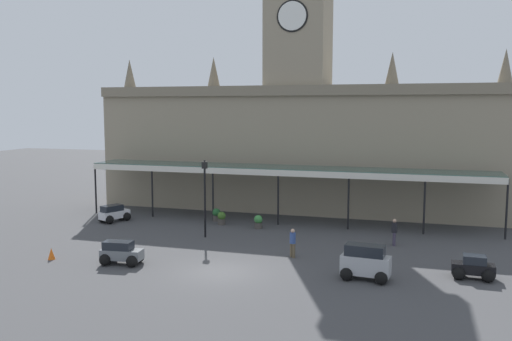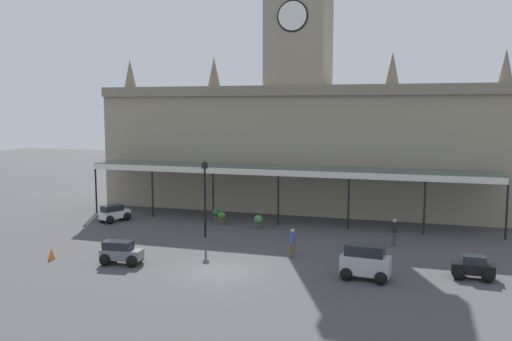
{
  "view_description": "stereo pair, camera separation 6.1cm",
  "coord_description": "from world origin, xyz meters",
  "px_view_note": "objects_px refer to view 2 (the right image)",
  "views": [
    {
      "loc": [
        9.76,
        -25.66,
        8.5
      ],
      "look_at": [
        0.0,
        6.46,
        4.61
      ],
      "focal_mm": 38.02,
      "sensor_mm": 36.0,
      "label": 1
    },
    {
      "loc": [
        9.82,
        -25.64,
        8.5
      ],
      "look_at": [
        0.0,
        6.46,
        4.61
      ],
      "focal_mm": 38.02,
      "sensor_mm": 36.0,
      "label": 2
    }
  ],
  "objects_px": {
    "car_silver_van": "(365,264)",
    "pedestrian_near_entrance": "(293,242)",
    "planter_by_canopy": "(258,222)",
    "planter_near_kerb": "(222,218)",
    "planter_forecourt_centre": "(217,215)",
    "traffic_cone": "(51,254)",
    "pedestrian_beside_cars": "(394,231)",
    "car_white_estate": "(114,214)",
    "car_black_sedan": "(473,269)",
    "car_grey_estate": "(121,254)",
    "victorian_lamppost": "(205,190)"
  },
  "relations": [
    {
      "from": "car_grey_estate",
      "to": "planter_near_kerb",
      "type": "height_order",
      "value": "car_grey_estate"
    },
    {
      "from": "pedestrian_near_entrance",
      "to": "planter_forecourt_centre",
      "type": "distance_m",
      "value": 11.27
    },
    {
      "from": "car_grey_estate",
      "to": "car_silver_van",
      "type": "bearing_deg",
      "value": 4.93
    },
    {
      "from": "car_grey_estate",
      "to": "traffic_cone",
      "type": "height_order",
      "value": "car_grey_estate"
    },
    {
      "from": "traffic_cone",
      "to": "car_black_sedan",
      "type": "bearing_deg",
      "value": 8.16
    },
    {
      "from": "car_grey_estate",
      "to": "car_black_sedan",
      "type": "relative_size",
      "value": 1.13
    },
    {
      "from": "planter_by_canopy",
      "to": "planter_near_kerb",
      "type": "height_order",
      "value": "same"
    },
    {
      "from": "car_black_sedan",
      "to": "planter_by_canopy",
      "type": "height_order",
      "value": "car_black_sedan"
    },
    {
      "from": "car_grey_estate",
      "to": "planter_near_kerb",
      "type": "bearing_deg",
      "value": 81.09
    },
    {
      "from": "car_silver_van",
      "to": "car_black_sedan",
      "type": "distance_m",
      "value": 5.45
    },
    {
      "from": "traffic_cone",
      "to": "planter_near_kerb",
      "type": "distance_m",
      "value": 12.84
    },
    {
      "from": "pedestrian_beside_cars",
      "to": "car_grey_estate",
      "type": "bearing_deg",
      "value": -148.95
    },
    {
      "from": "planter_near_kerb",
      "to": "planter_by_canopy",
      "type": "bearing_deg",
      "value": -8.04
    },
    {
      "from": "car_white_estate",
      "to": "car_grey_estate",
      "type": "bearing_deg",
      "value": -56.59
    },
    {
      "from": "car_silver_van",
      "to": "planter_forecourt_centre",
      "type": "height_order",
      "value": "car_silver_van"
    },
    {
      "from": "car_silver_van",
      "to": "pedestrian_beside_cars",
      "type": "height_order",
      "value": "car_silver_van"
    },
    {
      "from": "car_silver_van",
      "to": "victorian_lamppost",
      "type": "relative_size",
      "value": 0.48
    },
    {
      "from": "pedestrian_near_entrance",
      "to": "car_silver_van",
      "type": "bearing_deg",
      "value": -33.42
    },
    {
      "from": "car_black_sedan",
      "to": "pedestrian_near_entrance",
      "type": "xyz_separation_m",
      "value": [
        -9.52,
        1.12,
        0.41
      ]
    },
    {
      "from": "car_silver_van",
      "to": "planter_near_kerb",
      "type": "relative_size",
      "value": 2.58
    },
    {
      "from": "pedestrian_beside_cars",
      "to": "planter_forecourt_centre",
      "type": "distance_m",
      "value": 13.71
    },
    {
      "from": "pedestrian_beside_cars",
      "to": "planter_by_canopy",
      "type": "bearing_deg",
      "value": 167.28
    },
    {
      "from": "car_white_estate",
      "to": "pedestrian_near_entrance",
      "type": "relative_size",
      "value": 1.45
    },
    {
      "from": "planter_forecourt_centre",
      "to": "car_white_estate",
      "type": "bearing_deg",
      "value": -161.23
    },
    {
      "from": "car_white_estate",
      "to": "pedestrian_near_entrance",
      "type": "bearing_deg",
      "value": -20.63
    },
    {
      "from": "pedestrian_beside_cars",
      "to": "planter_by_canopy",
      "type": "distance_m",
      "value": 9.68
    },
    {
      "from": "victorian_lamppost",
      "to": "planter_forecourt_centre",
      "type": "xyz_separation_m",
      "value": [
        -1.15,
        5.03,
        -2.69
      ]
    },
    {
      "from": "traffic_cone",
      "to": "planter_forecourt_centre",
      "type": "bearing_deg",
      "value": 67.6
    },
    {
      "from": "car_white_estate",
      "to": "planter_forecourt_centre",
      "type": "bearing_deg",
      "value": 18.77
    },
    {
      "from": "planter_near_kerb",
      "to": "victorian_lamppost",
      "type": "bearing_deg",
      "value": -85.46
    },
    {
      "from": "planter_forecourt_centre",
      "to": "planter_by_canopy",
      "type": "relative_size",
      "value": 1.0
    },
    {
      "from": "car_silver_van",
      "to": "planter_forecourt_centre",
      "type": "xyz_separation_m",
      "value": [
        -12.15,
        11.02,
        -0.32
      ]
    },
    {
      "from": "car_silver_van",
      "to": "pedestrian_beside_cars",
      "type": "distance_m",
      "value": 7.43
    },
    {
      "from": "traffic_cone",
      "to": "car_grey_estate",
      "type": "bearing_deg",
      "value": 4.47
    },
    {
      "from": "car_silver_van",
      "to": "pedestrian_near_entrance",
      "type": "bearing_deg",
      "value": 146.58
    },
    {
      "from": "car_white_estate",
      "to": "car_grey_estate",
      "type": "distance_m",
      "value": 11.59
    },
    {
      "from": "victorian_lamppost",
      "to": "planter_near_kerb",
      "type": "height_order",
      "value": "victorian_lamppost"
    },
    {
      "from": "victorian_lamppost",
      "to": "planter_near_kerb",
      "type": "xyz_separation_m",
      "value": [
        -0.31,
        3.91,
        -2.69
      ]
    },
    {
      "from": "pedestrian_beside_cars",
      "to": "car_silver_van",
      "type": "bearing_deg",
      "value": -98.08
    },
    {
      "from": "car_silver_van",
      "to": "car_grey_estate",
      "type": "distance_m",
      "value": 13.09
    },
    {
      "from": "victorian_lamppost",
      "to": "traffic_cone",
      "type": "xyz_separation_m",
      "value": [
        -6.3,
        -7.45,
        -2.85
      ]
    },
    {
      "from": "car_black_sedan",
      "to": "planter_near_kerb",
      "type": "xyz_separation_m",
      "value": [
        -16.46,
        8.14,
        -0.01
      ]
    },
    {
      "from": "car_white_estate",
      "to": "car_black_sedan",
      "type": "height_order",
      "value": "car_white_estate"
    },
    {
      "from": "pedestrian_beside_cars",
      "to": "pedestrian_near_entrance",
      "type": "bearing_deg",
      "value": -140.45
    },
    {
      "from": "planter_forecourt_centre",
      "to": "planter_by_canopy",
      "type": "bearing_deg",
      "value": -22.22
    },
    {
      "from": "car_grey_estate",
      "to": "victorian_lamppost",
      "type": "bearing_deg",
      "value": 74.01
    },
    {
      "from": "victorian_lamppost",
      "to": "planter_near_kerb",
      "type": "bearing_deg",
      "value": 94.54
    },
    {
      "from": "pedestrian_near_entrance",
      "to": "planter_near_kerb",
      "type": "distance_m",
      "value": 9.88
    },
    {
      "from": "car_silver_van",
      "to": "planter_near_kerb",
      "type": "distance_m",
      "value": 15.04
    },
    {
      "from": "car_grey_estate",
      "to": "victorian_lamppost",
      "type": "xyz_separation_m",
      "value": [
        2.04,
        7.11,
        2.62
      ]
    }
  ]
}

